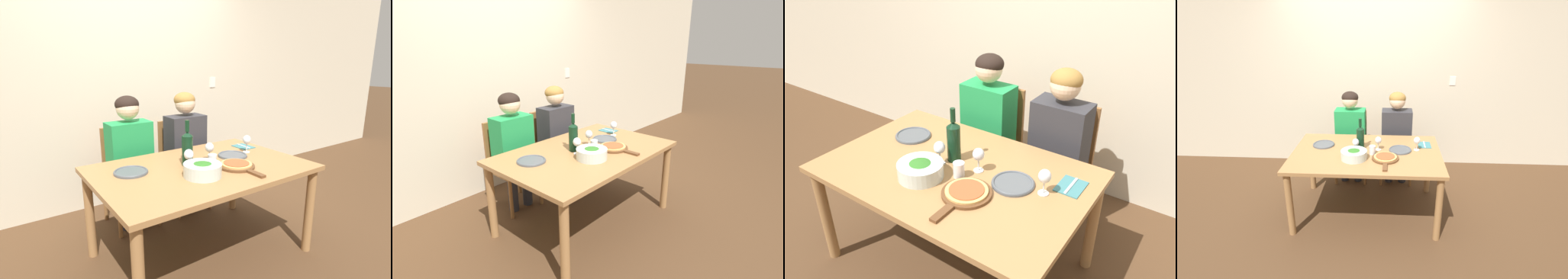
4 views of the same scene
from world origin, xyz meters
TOP-DOWN VIEW (x-y plane):
  - ground_plane at (0.00, 0.00)m, footprint 40.00×40.00m
  - back_wall at (0.00, 1.33)m, footprint 10.00×0.06m
  - dining_table at (0.00, 0.00)m, footprint 1.57×1.02m
  - chair_left at (-0.26, 0.84)m, footprint 0.42×0.42m
  - chair_right at (0.33, 0.84)m, footprint 0.42×0.42m
  - person_woman at (-0.26, 0.73)m, footprint 0.47×0.51m
  - person_man at (0.33, 0.73)m, footprint 0.47×0.51m
  - wine_bottle at (-0.07, 0.08)m, footprint 0.08×0.08m
  - broccoli_bowl at (-0.11, -0.17)m, footprint 0.26×0.26m
  - dinner_plate_left at (-0.49, 0.16)m, footprint 0.24×0.24m
  - dinner_plate_right at (0.36, 0.06)m, footprint 0.24×0.24m
  - pizza_on_board at (0.20, -0.17)m, footprint 0.27×0.41m
  - wine_glass_left at (-0.11, -0.00)m, footprint 0.07×0.07m
  - wine_glass_right at (0.54, 0.08)m, footprint 0.07×0.07m
  - wine_glass_centre at (0.12, 0.07)m, footprint 0.07×0.07m
  - water_tumbler at (0.07, -0.05)m, footprint 0.07×0.07m
  - fork_on_napkin at (0.63, 0.22)m, footprint 0.14×0.18m

SIDE VIEW (x-z plane):
  - ground_plane at x=0.00m, z-range 0.00..0.00m
  - chair_left at x=-0.26m, z-range 0.03..0.94m
  - chair_right at x=0.33m, z-range 0.03..0.94m
  - dining_table at x=0.00m, z-range 0.28..1.01m
  - person_woman at x=-0.26m, z-range 0.12..1.33m
  - person_man at x=0.33m, z-range 0.12..1.33m
  - fork_on_napkin at x=0.63m, z-range 0.73..0.74m
  - dinner_plate_left at x=-0.49m, z-range 0.73..0.75m
  - dinner_plate_right at x=0.36m, z-range 0.73..0.75m
  - pizza_on_board at x=0.20m, z-range 0.73..0.77m
  - water_tumbler at x=0.07m, z-range 0.73..0.83m
  - broccoli_bowl at x=-0.11m, z-range 0.73..0.83m
  - wine_glass_left at x=-0.11m, z-range 0.76..0.91m
  - wine_glass_right at x=0.54m, z-range 0.76..0.91m
  - wine_glass_centre at x=0.12m, z-range 0.76..0.91m
  - wine_bottle at x=-0.07m, z-range 0.70..1.04m
  - back_wall at x=0.00m, z-range 0.00..2.70m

